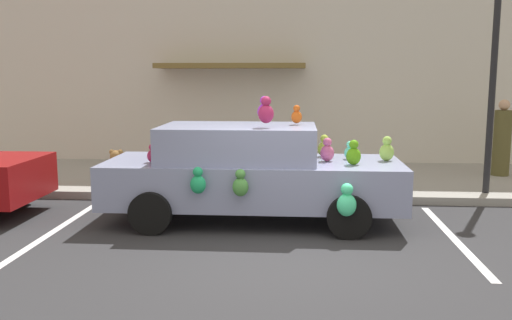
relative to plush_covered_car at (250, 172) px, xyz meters
name	(u,v)px	position (x,y,z in m)	size (l,w,h in m)	color
ground_plane	(287,256)	(0.62, -1.73, -0.80)	(60.00, 60.00, 0.00)	#2D2D30
sidewalk	(291,179)	(0.62, 3.27, -0.72)	(24.00, 4.00, 0.15)	gray
storefront_building	(293,40)	(0.61, 5.42, 2.39)	(24.00, 1.25, 6.40)	beige
parking_stripe_front	(453,237)	(3.01, -0.73, -0.80)	(0.12, 3.60, 0.01)	silver
parking_stripe_rear	(57,229)	(-2.91, -0.73, -0.80)	(0.12, 3.60, 0.01)	silver
plush_covered_car	(250,172)	(0.00, 0.00, 0.00)	(4.68, 2.09, 2.02)	#838CAF
teddy_bear_on_sidewalk	(117,167)	(-2.92, 2.19, -0.33)	(0.36, 0.30, 0.69)	#9E723D
street_lamp_post	(495,54)	(4.28, 1.77, 1.90)	(0.28, 0.28, 4.20)	black
pedestrian_near_shopfront	(502,141)	(5.20, 3.66, 0.11)	(0.37, 0.37, 1.66)	brown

